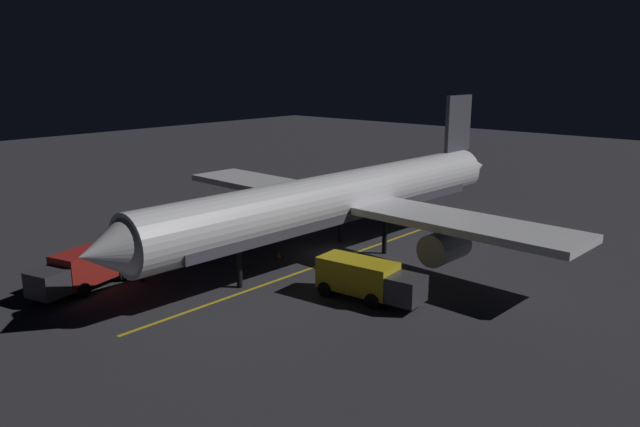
% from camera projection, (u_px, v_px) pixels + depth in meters
% --- Properties ---
extents(ground_plane, '(180.00, 180.00, 0.20)m').
position_uv_depth(ground_plane, '(338.00, 256.00, 45.09)').
color(ground_plane, '#303035').
extents(apron_guide_stripe, '(0.60, 28.30, 0.01)m').
position_uv_depth(apron_guide_stripe, '(306.00, 270.00, 41.82)').
color(apron_guide_stripe, gold).
rests_on(apron_guide_stripe, ground_plane).
extents(airliner, '(34.11, 39.99, 10.97)m').
position_uv_depth(airliner, '(344.00, 199.00, 44.54)').
color(airliner, white).
rests_on(airliner, ground_plane).
extents(baggage_truck, '(3.57, 6.83, 2.43)m').
position_uv_depth(baggage_truck, '(84.00, 269.00, 38.02)').
color(baggage_truck, maroon).
rests_on(baggage_truck, ground_plane).
extents(catering_truck, '(6.68, 2.76, 2.33)m').
position_uv_depth(catering_truck, '(366.00, 280.00, 36.31)').
color(catering_truck, gold).
rests_on(catering_truck, ground_plane).
extents(ground_crew_worker, '(0.40, 0.40, 1.74)m').
position_uv_depth(ground_crew_worker, '(141.00, 269.00, 39.35)').
color(ground_crew_worker, black).
rests_on(ground_crew_worker, ground_plane).
extents(traffic_cone_near_left, '(0.50, 0.50, 0.55)m').
position_uv_depth(traffic_cone_near_left, '(333.00, 284.00, 38.34)').
color(traffic_cone_near_left, '#EA590F').
rests_on(traffic_cone_near_left, ground_plane).
extents(traffic_cone_near_right, '(0.50, 0.50, 0.55)m').
position_uv_depth(traffic_cone_near_right, '(358.00, 269.00, 41.33)').
color(traffic_cone_near_right, '#EA590F').
rests_on(traffic_cone_near_right, ground_plane).
extents(traffic_cone_under_wing, '(0.50, 0.50, 0.55)m').
position_uv_depth(traffic_cone_under_wing, '(279.00, 255.00, 44.25)').
color(traffic_cone_under_wing, '#EA590F').
rests_on(traffic_cone_under_wing, ground_plane).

